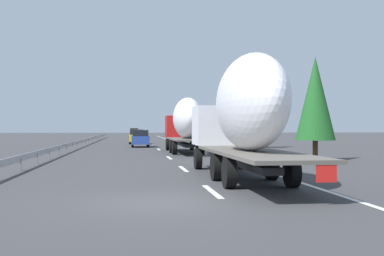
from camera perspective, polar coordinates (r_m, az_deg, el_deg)
ground_plane at (r=53.16m, az=-6.49°, el=-2.14°), size 260.00×260.00×0.00m
lane_stripe_0 at (r=15.48m, az=2.41°, el=-7.57°), size 3.20×0.20×0.01m
lane_stripe_1 at (r=23.75m, az=-1.04°, el=-4.89°), size 3.20×0.20×0.01m
lane_stripe_2 at (r=32.37m, az=-2.74°, el=-3.57°), size 3.20×0.20×0.01m
lane_stripe_3 at (r=44.57m, az=-4.01°, el=-2.57°), size 3.20×0.20×0.01m
lane_stripe_4 at (r=58.77m, az=-4.82°, el=-1.93°), size 3.20×0.20×0.01m
lane_stripe_5 at (r=58.06m, az=-4.79°, el=-1.95°), size 3.20×0.20×0.01m
lane_stripe_6 at (r=67.49m, az=-5.15°, el=-1.67°), size 3.20×0.20×0.01m
lane_stripe_7 at (r=82.20m, az=-5.54°, el=-1.35°), size 3.20×0.20×0.01m
edge_line_right at (r=58.50m, az=-1.17°, el=-1.94°), size 110.00×0.20×0.01m
truck_lead at (r=38.39m, az=-0.77°, el=0.67°), size 12.14×2.55×4.37m
truck_trailing at (r=18.90m, az=6.12°, el=1.86°), size 14.03×2.55×4.78m
car_blue_sedan at (r=50.06m, az=-6.20°, el=-1.24°), size 4.12×1.83×1.78m
car_yellow_coupe at (r=60.16m, az=-6.65°, el=-1.01°), size 4.79×1.85×1.79m
car_red_compact at (r=100.96m, az=-6.93°, el=-0.55°), size 4.32×1.85×1.88m
road_sign at (r=61.42m, az=-0.34°, el=0.16°), size 0.10×0.90×3.09m
tree_0 at (r=95.67m, az=-0.93°, el=1.35°), size 3.40×3.40×6.76m
tree_1 at (r=63.91m, az=4.51°, el=1.15°), size 3.24×3.24×5.14m
tree_2 at (r=30.57m, az=14.51°, el=3.43°), size 2.46×2.46×6.47m
tree_3 at (r=103.07m, az=-0.50°, el=1.20°), size 3.86×3.86×6.93m
tree_4 at (r=102.61m, az=-0.79°, el=1.22°), size 2.63×2.63×6.50m
tree_5 at (r=49.19m, az=8.91°, el=1.89°), size 2.43×2.43×5.67m
guardrail_median at (r=56.38m, az=-12.65°, el=-1.43°), size 94.00×0.10×0.76m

